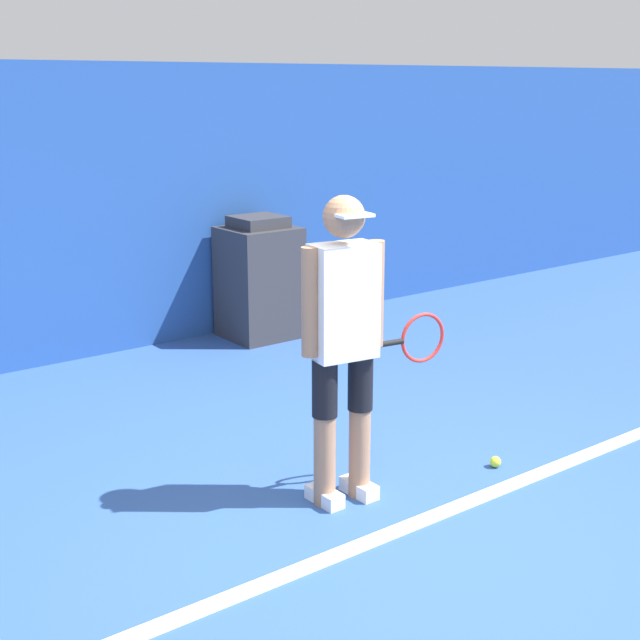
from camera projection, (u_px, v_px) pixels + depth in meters
name	position (u px, v px, depth m)	size (l,w,h in m)	color
ground_plane	(387.00, 531.00, 4.58)	(24.00, 24.00, 0.00)	#2D5193
back_wall	(75.00, 215.00, 7.19)	(24.00, 0.10, 2.40)	#234C99
court_baseline	(391.00, 533.00, 4.55)	(21.60, 0.10, 0.01)	white
tennis_player	(345.00, 336.00, 4.70)	(0.89, 0.31, 1.68)	#A37556
tennis_ball	(495.00, 462.00, 5.33)	(0.07, 0.07, 0.07)	#D1E533
covered_chair	(259.00, 280.00, 7.95)	(0.62, 0.59, 1.10)	#333338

